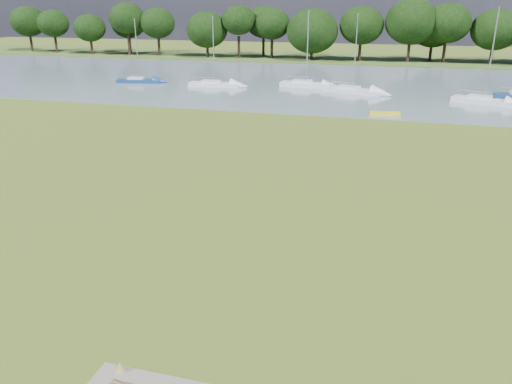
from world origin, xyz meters
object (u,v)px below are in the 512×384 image
(sailboat_7, at_px, (139,79))
(kayak, at_px, (385,113))
(sailboat_8, at_px, (484,99))
(sailboat_5, at_px, (214,83))
(sailboat_3, at_px, (306,83))
(sailboat_0, at_px, (352,89))

(sailboat_7, bearing_deg, kayak, -32.29)
(sailboat_8, bearing_deg, sailboat_5, -162.68)
(sailboat_5, bearing_deg, sailboat_8, -8.72)
(sailboat_7, bearing_deg, sailboat_8, -16.51)
(sailboat_3, bearing_deg, kayak, -49.78)
(sailboat_5, height_order, sailboat_7, sailboat_5)
(sailboat_7, height_order, sailboat_8, sailboat_8)
(sailboat_0, relative_size, sailboat_8, 0.93)
(kayak, height_order, sailboat_7, sailboat_7)
(sailboat_5, xyz_separation_m, sailboat_7, (-10.25, 0.30, -0.02))
(sailboat_0, relative_size, sailboat_7, 1.10)
(kayak, distance_m, sailboat_7, 33.01)
(kayak, distance_m, sailboat_8, 12.43)
(sailboat_7, bearing_deg, sailboat_5, -13.30)
(sailboat_0, bearing_deg, sailboat_7, -162.71)
(sailboat_3, bearing_deg, sailboat_5, -162.10)
(sailboat_5, bearing_deg, sailboat_7, 175.58)
(sailboat_0, bearing_deg, sailboat_5, -162.13)
(kayak, relative_size, sailboat_0, 0.32)
(kayak, height_order, sailboat_5, sailboat_5)
(sailboat_7, xyz_separation_m, sailboat_8, (40.21, -3.41, 0.08))
(kayak, bearing_deg, sailboat_8, 34.65)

